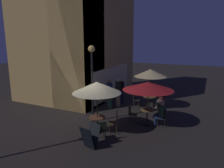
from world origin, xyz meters
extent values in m
plane|color=#282321|center=(0.00, 0.00, 0.00)|extent=(60.00, 60.00, 0.00)
cube|color=tan|center=(5.30, 2.36, 4.61)|extent=(7.79, 2.39, 9.21)
cube|color=tan|center=(2.60, 4.21, 4.61)|extent=(2.39, 6.08, 9.21)
cube|color=beige|center=(4.91, 1.12, 1.25)|extent=(5.45, 0.08, 2.10)
cylinder|color=black|center=(0.58, 0.18, 1.81)|extent=(0.10, 0.10, 3.62)
sphere|color=#F6C966|center=(0.58, 0.18, 3.72)|extent=(0.34, 0.34, 0.34)
cube|color=black|center=(-1.59, -1.14, 0.47)|extent=(0.40, 0.60, 0.91)
cube|color=black|center=(-1.94, -1.07, 0.47)|extent=(0.40, 0.60, 0.91)
cylinder|color=black|center=(4.00, -1.84, 0.01)|extent=(0.40, 0.40, 0.03)
cylinder|color=black|center=(4.00, -1.84, 0.35)|extent=(0.06, 0.06, 0.71)
cylinder|color=brown|center=(4.00, -1.84, 0.72)|extent=(0.77, 0.77, 0.03)
cylinder|color=black|center=(-0.44, -0.66, 0.01)|extent=(0.40, 0.40, 0.03)
cylinder|color=black|center=(-0.44, -0.66, 0.35)|extent=(0.06, 0.06, 0.71)
cylinder|color=brown|center=(-0.44, -0.66, 0.72)|extent=(0.74, 0.74, 0.03)
cylinder|color=black|center=(1.37, -2.46, 0.01)|extent=(0.40, 0.40, 0.03)
cylinder|color=black|center=(1.37, -2.46, 0.38)|extent=(0.06, 0.06, 0.76)
cylinder|color=olive|center=(1.37, -2.46, 0.77)|extent=(0.65, 0.65, 0.03)
cylinder|color=black|center=(4.00, -1.84, 0.03)|extent=(0.36, 0.36, 0.06)
cylinder|color=#473427|center=(4.00, -1.84, 1.19)|extent=(0.05, 0.05, 2.39)
cone|color=tan|center=(4.00, -1.84, 2.21)|extent=(1.96, 1.96, 0.45)
cylinder|color=black|center=(-0.44, -0.66, 0.03)|extent=(0.36, 0.36, 0.06)
cylinder|color=#463F20|center=(-0.44, -0.66, 1.15)|extent=(0.05, 0.05, 2.31)
cone|color=beige|center=(-0.44, -0.66, 2.11)|extent=(2.15, 2.15, 0.49)
cylinder|color=black|center=(1.37, -2.46, 0.03)|extent=(0.36, 0.36, 0.06)
cylinder|color=#4C3425|center=(1.37, -2.46, 1.06)|extent=(0.05, 0.05, 2.13)
cone|color=maroon|center=(1.37, -2.46, 1.98)|extent=(2.45, 2.45, 0.39)
cylinder|color=black|center=(4.61, -1.94, 0.23)|extent=(0.03, 0.03, 0.45)
cylinder|color=black|center=(4.57, -1.61, 0.23)|extent=(0.03, 0.03, 0.45)
cylinder|color=black|center=(4.93, -1.90, 0.23)|extent=(0.03, 0.03, 0.45)
cylinder|color=black|center=(4.89, -1.58, 0.23)|extent=(0.03, 0.03, 0.45)
cube|color=black|center=(4.75, -1.76, 0.47)|extent=(0.45, 0.45, 0.04)
cube|color=black|center=(4.93, -1.74, 0.70)|extent=(0.09, 0.41, 0.42)
cylinder|color=#262620|center=(4.04, -1.18, 0.22)|extent=(0.03, 0.03, 0.44)
cylinder|color=#262620|center=(3.74, -1.24, 0.22)|extent=(0.03, 0.03, 0.44)
cylinder|color=#262620|center=(3.99, -0.88, 0.22)|extent=(0.03, 0.03, 0.44)
cylinder|color=#262620|center=(3.69, -0.93, 0.22)|extent=(0.03, 0.03, 0.44)
cube|color=#262620|center=(3.86, -1.06, 0.46)|extent=(0.45, 0.45, 0.04)
cube|color=#262620|center=(3.83, -0.89, 0.69)|extent=(0.39, 0.11, 0.42)
cylinder|color=black|center=(4.05, -2.45, 0.23)|extent=(0.03, 0.03, 0.46)
cylinder|color=black|center=(4.34, -2.36, 0.23)|extent=(0.03, 0.03, 0.46)
cylinder|color=black|center=(4.15, -2.74, 0.23)|extent=(0.03, 0.03, 0.46)
cylinder|color=black|center=(4.44, -2.65, 0.23)|extent=(0.03, 0.03, 0.46)
cube|color=black|center=(4.24, -2.55, 0.48)|extent=(0.49, 0.49, 0.04)
cube|color=black|center=(4.30, -2.71, 0.71)|extent=(0.38, 0.16, 0.43)
cylinder|color=black|center=(-1.02, -0.93, 0.21)|extent=(0.03, 0.03, 0.43)
cylinder|color=black|center=(-0.80, -1.18, 0.21)|extent=(0.03, 0.03, 0.43)
cylinder|color=black|center=(-1.27, -1.14, 0.21)|extent=(0.03, 0.03, 0.43)
cylinder|color=black|center=(-1.06, -1.40, 0.21)|extent=(0.03, 0.03, 0.43)
cube|color=black|center=(-1.04, -1.16, 0.45)|extent=(0.59, 0.59, 0.04)
cube|color=black|center=(-1.18, -1.28, 0.67)|extent=(0.30, 0.35, 0.42)
cylinder|color=brown|center=(-0.35, -1.23, 0.23)|extent=(0.03, 0.03, 0.45)
cylinder|color=brown|center=(-0.06, -1.09, 0.23)|extent=(0.03, 0.03, 0.45)
cylinder|color=brown|center=(-0.21, -1.52, 0.23)|extent=(0.03, 0.03, 0.45)
cylinder|color=brown|center=(0.08, -1.38, 0.23)|extent=(0.03, 0.03, 0.45)
cube|color=brown|center=(-0.14, -1.30, 0.47)|extent=(0.54, 0.54, 0.04)
cube|color=brown|center=(-0.06, -1.47, 0.73)|extent=(0.38, 0.21, 0.50)
cylinder|color=brown|center=(1.45, -1.88, 0.22)|extent=(0.03, 0.03, 0.44)
cylinder|color=brown|center=(1.15, -1.92, 0.22)|extent=(0.03, 0.03, 0.44)
cylinder|color=brown|center=(1.41, -1.58, 0.22)|extent=(0.03, 0.03, 0.44)
cylinder|color=brown|center=(1.11, -1.62, 0.22)|extent=(0.03, 0.03, 0.44)
cube|color=brown|center=(1.28, -1.75, 0.46)|extent=(0.43, 0.43, 0.04)
cube|color=brown|center=(1.26, -1.58, 0.70)|extent=(0.39, 0.09, 0.45)
cylinder|color=black|center=(1.28, -3.02, 0.21)|extent=(0.03, 0.03, 0.43)
cylinder|color=black|center=(1.60, -2.97, 0.21)|extent=(0.03, 0.03, 0.43)
cylinder|color=black|center=(1.32, -3.33, 0.21)|extent=(0.03, 0.03, 0.43)
cylinder|color=black|center=(1.64, -3.29, 0.21)|extent=(0.03, 0.03, 0.43)
cube|color=black|center=(1.46, -3.15, 0.44)|extent=(0.45, 0.45, 0.04)
cube|color=black|center=(1.49, -3.33, 0.69)|extent=(0.40, 0.09, 0.46)
cube|color=#766E54|center=(4.20, -2.42, 0.49)|extent=(0.44, 0.45, 0.14)
cylinder|color=#766E54|center=(4.15, -2.27, 0.24)|extent=(0.14, 0.14, 0.49)
cylinder|color=#4B2022|center=(4.24, -2.55, 0.77)|extent=(0.35, 0.35, 0.56)
sphere|color=beige|center=(4.24, -2.55, 1.15)|extent=(0.23, 0.23, 0.23)
cube|color=navy|center=(1.44, -3.02, 0.49)|extent=(0.41, 0.40, 0.14)
cylinder|color=navy|center=(1.42, -2.86, 0.24)|extent=(0.14, 0.14, 0.49)
cylinder|color=#28442D|center=(1.46, -3.15, 0.78)|extent=(0.36, 0.36, 0.58)
sphere|color=beige|center=(1.46, -3.15, 1.16)|extent=(0.19, 0.19, 0.19)
cylinder|color=#816C51|center=(3.49, 0.05, 0.47)|extent=(0.30, 0.30, 0.93)
cylinder|color=black|center=(3.49, 0.05, 1.27)|extent=(0.35, 0.35, 0.67)
sphere|color=beige|center=(3.49, 0.05, 1.70)|extent=(0.21, 0.21, 0.21)
cylinder|color=#294932|center=(2.90, 0.38, 0.49)|extent=(0.30, 0.30, 0.99)
cylinder|color=#202A4E|center=(2.90, 0.38, 1.28)|extent=(0.36, 0.36, 0.60)
sphere|color=brown|center=(2.90, 0.38, 1.68)|extent=(0.21, 0.21, 0.21)
cylinder|color=#1E264E|center=(4.32, 0.14, 0.44)|extent=(0.26, 0.26, 0.88)
cylinder|color=black|center=(4.32, 0.14, 1.16)|extent=(0.31, 0.31, 0.57)
sphere|color=beige|center=(4.32, 0.14, 1.54)|extent=(0.21, 0.21, 0.21)
camera|label=1|loc=(-8.07, -5.05, 4.09)|focal=33.07mm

